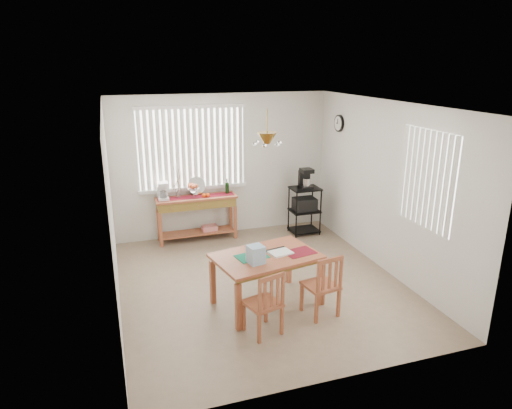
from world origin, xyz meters
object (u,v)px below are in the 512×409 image
object	(u,v)px
wire_cart	(305,206)
chair_left	(265,304)
dining_table	(266,261)
sideboard	(197,208)
chair_right	(322,286)
cart_items	(305,179)

from	to	relation	value
wire_cart	chair_left	size ratio (longest dim) A/B	1.08
dining_table	chair_left	distance (m)	0.75
sideboard	chair_right	distance (m)	3.25
sideboard	dining_table	size ratio (longest dim) A/B	0.98
chair_right	dining_table	bearing A→B (deg)	140.06
sideboard	chair_left	xyz separation A→B (m)	(0.17, -3.26, -0.21)
cart_items	chair_left	world-z (taller)	cart_items
chair_left	wire_cart	bearing A→B (deg)	58.51
sideboard	cart_items	world-z (taller)	cart_items
sideboard	chair_right	bearing A→B (deg)	-71.98
dining_table	cart_items	bearing A→B (deg)	55.86
dining_table	chair_right	xyz separation A→B (m)	(0.59, -0.49, -0.21)
sideboard	chair_left	distance (m)	3.27
sideboard	chair_right	size ratio (longest dim) A/B	1.69
wire_cart	dining_table	bearing A→B (deg)	-124.25
wire_cart	chair_right	bearing A→B (deg)	-109.29
dining_table	chair_right	world-z (taller)	chair_right
sideboard	chair_right	world-z (taller)	chair_right
cart_items	dining_table	bearing A→B (deg)	-124.14
wire_cart	dining_table	world-z (taller)	wire_cart
sideboard	wire_cart	xyz separation A→B (m)	(1.98, -0.31, -0.07)
chair_left	cart_items	bearing A→B (deg)	58.59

